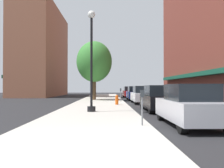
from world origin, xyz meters
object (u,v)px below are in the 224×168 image
Objects in this scene: car_white at (142,95)px; car_red at (129,92)px; fire_hydrant at (117,100)px; car_silver at (189,106)px; tree_near at (94,62)px; lamppost at (91,59)px; parking_meter_far at (142,103)px; parking_meter_near at (121,93)px; tree_mid at (95,64)px; car_black at (158,99)px; car_blue at (135,93)px.

car_white and car_red have the same top height.
fire_hydrant is 0.18× the size of car_red.
tree_near is at bearing 106.04° from car_silver.
lamppost is 6.58m from car_silver.
tree_near is at bearing 98.96° from parking_meter_far.
parking_meter_near is 0.17× the size of tree_mid.
tree_near is 1.54× the size of car_black.
car_white is at bearing 81.74° from parking_meter_far.
fire_hydrant is at bearing 93.00° from parking_meter_far.
lamppost is 1.37× the size of car_red.
car_blue is (5.21, -7.07, -4.19)m from tree_mid.
car_red is (0.00, 13.24, 0.00)m from car_white.
parking_meter_far is at bearing -109.43° from car_black.
parking_meter_far is 0.30× the size of car_white.
lamppost is 21.46m from tree_mid.
lamppost reaches higher than parking_meter_near.
fire_hydrant is 8.73m from tree_near.
car_black is at bearing -89.65° from car_red.
car_silver is (1.95, 0.54, -0.14)m from parking_meter_far.
car_black and car_red have the same top height.
lamppost reaches higher than car_blue.
fire_hydrant is at bearing -132.42° from car_white.
car_blue is at bearing 15.88° from tree_near.
tree_near reaches higher than car_black.
tree_near is 1.54× the size of car_white.
car_black is (1.95, -8.63, -0.14)m from parking_meter_near.
car_blue is (4.19, 14.29, -2.39)m from lamppost.
tree_mid is at bearing 105.82° from parking_meter_near.
fire_hydrant is 3.87m from car_white.
lamppost is 1.37× the size of car_black.
car_red is (1.95, 11.78, -0.14)m from parking_meter_near.
lamppost reaches higher than car_black.
car_white is (4.19, 8.41, -2.39)m from lamppost.
tree_mid is at bearing -176.55° from car_red.
car_red is (2.50, 16.18, 0.29)m from fire_hydrant.
parking_meter_near is 0.30× the size of car_silver.
car_red is (5.21, 0.28, -4.19)m from tree_mid.
car_silver is 26.12m from car_red.
car_silver and car_white have the same top height.
fire_hydrant is at bearing 72.84° from lamppost.
parking_meter_far is 0.20× the size of tree_near.
parking_meter_near is at bearing 90.00° from parking_meter_far.
lamppost is 1.37× the size of car_blue.
tree_mid is 14.58m from car_white.
car_black is (1.95, 6.26, -0.14)m from parking_meter_far.
car_silver is at bearing -82.26° from parking_meter_near.
car_black reaches higher than parking_meter_far.
parking_meter_near is 11.94m from car_red.
car_white is 13.24m from car_red.
tree_near reaches higher than car_white.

